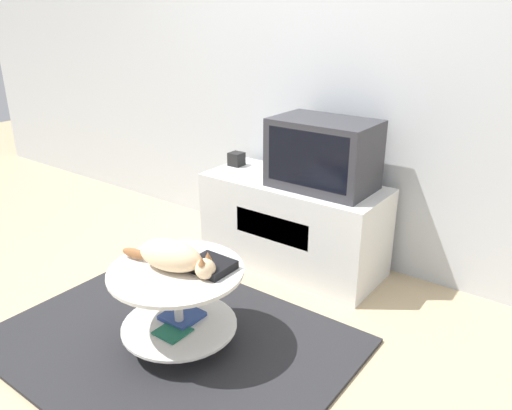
{
  "coord_description": "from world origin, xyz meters",
  "views": [
    {
      "loc": [
        1.61,
        -1.44,
        1.6
      ],
      "look_at": [
        0.12,
        0.55,
        0.62
      ],
      "focal_mm": 35.0,
      "sensor_mm": 36.0,
      "label": 1
    }
  ],
  "objects_px": {
    "tv": "(323,154)",
    "cat": "(173,256)",
    "speaker": "(236,159)",
    "dvd_box": "(211,266)"
  },
  "relations": [
    {
      "from": "cat",
      "to": "speaker",
      "type": "bearing_deg",
      "value": 105.18
    },
    {
      "from": "tv",
      "to": "cat",
      "type": "height_order",
      "value": "tv"
    },
    {
      "from": "tv",
      "to": "dvd_box",
      "type": "relative_size",
      "value": 3.04
    },
    {
      "from": "dvd_box",
      "to": "speaker",
      "type": "bearing_deg",
      "value": 123.03
    },
    {
      "from": "tv",
      "to": "dvd_box",
      "type": "height_order",
      "value": "tv"
    },
    {
      "from": "speaker",
      "to": "cat",
      "type": "relative_size",
      "value": 0.17
    },
    {
      "from": "speaker",
      "to": "dvd_box",
      "type": "relative_size",
      "value": 0.46
    },
    {
      "from": "dvd_box",
      "to": "cat",
      "type": "xyz_separation_m",
      "value": [
        -0.14,
        -0.11,
        0.05
      ]
    },
    {
      "from": "tv",
      "to": "cat",
      "type": "bearing_deg",
      "value": -98.59
    },
    {
      "from": "speaker",
      "to": "dvd_box",
      "type": "xyz_separation_m",
      "value": [
        0.68,
        -1.04,
        -0.17
      ]
    }
  ]
}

